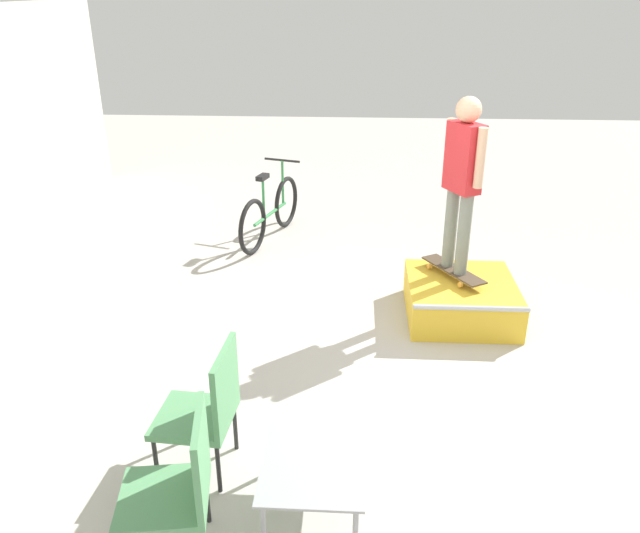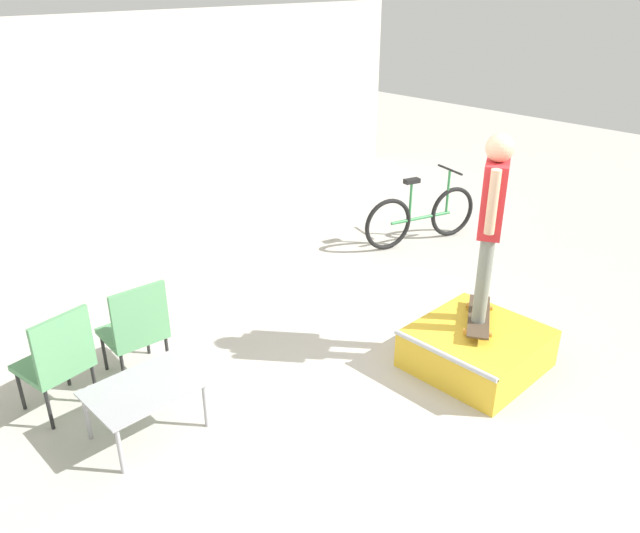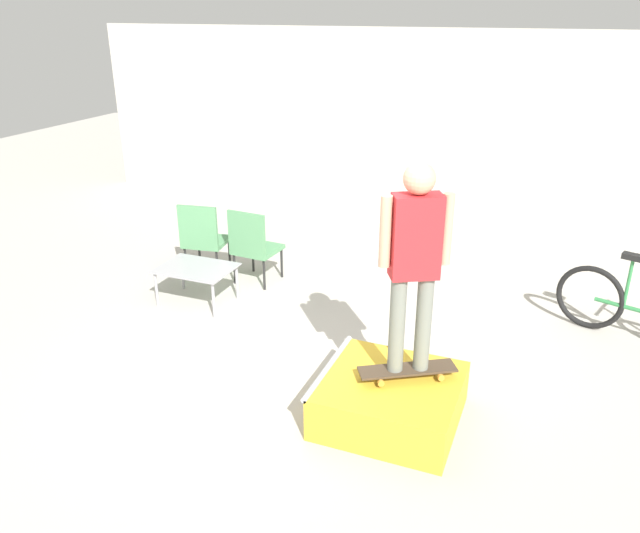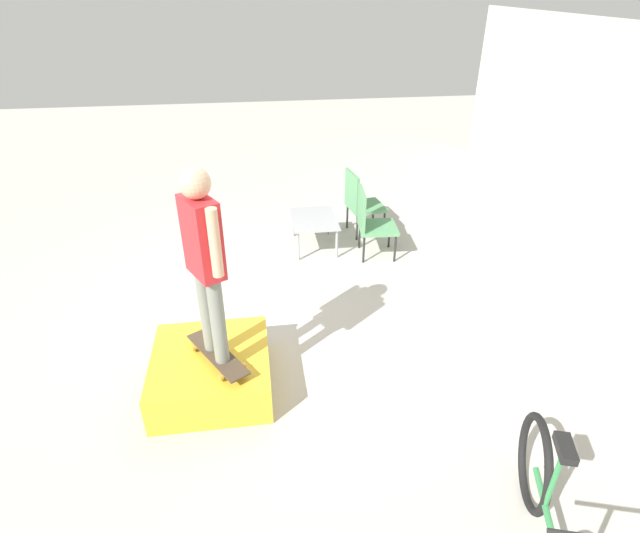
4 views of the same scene
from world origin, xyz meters
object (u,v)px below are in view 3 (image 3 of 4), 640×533
(coffee_table, at_px, (196,271))
(skateboard_on_ramp, at_px, (407,370))
(person_skater, at_px, (415,253))
(patio_chair_left, at_px, (203,236))
(skate_ramp_box, at_px, (390,400))
(patio_chair_right, at_px, (253,244))

(coffee_table, bearing_deg, skateboard_on_ramp, -23.73)
(person_skater, height_order, patio_chair_left, person_skater)
(coffee_table, height_order, patio_chair_left, patio_chair_left)
(skate_ramp_box, bearing_deg, skateboard_on_ramp, 36.38)
(skateboard_on_ramp, height_order, person_skater, person_skater)
(skateboard_on_ramp, relative_size, person_skater, 0.46)
(patio_chair_right, bearing_deg, patio_chair_left, 4.33)
(skate_ramp_box, xyz_separation_m, person_skater, (0.11, 0.08, 1.33))
(person_skater, bearing_deg, patio_chair_left, 119.63)
(skateboard_on_ramp, distance_m, patio_chair_right, 3.23)
(skateboard_on_ramp, bearing_deg, person_skater, 0.00)
(person_skater, distance_m, patio_chair_left, 3.96)
(skateboard_on_ramp, distance_m, coffee_table, 3.16)
(skate_ramp_box, relative_size, patio_chair_left, 1.18)
(coffee_table, xyz_separation_m, patio_chair_right, (0.37, 0.76, 0.13))
(patio_chair_left, bearing_deg, person_skater, 139.19)
(skateboard_on_ramp, distance_m, patio_chair_left, 3.83)
(patio_chair_right, bearing_deg, person_skater, 145.61)
(skateboard_on_ramp, bearing_deg, patio_chair_right, 109.95)
(skateboard_on_ramp, distance_m, person_skater, 1.06)
(skate_ramp_box, distance_m, patio_chair_right, 3.22)
(person_skater, xyz_separation_m, coffee_table, (-2.89, 1.27, -1.12))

